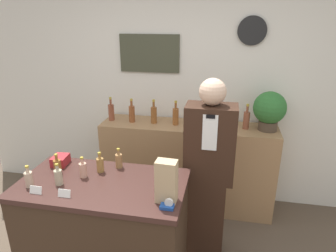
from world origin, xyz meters
name	(u,v)px	position (x,y,z in m)	size (l,w,h in m)	color
back_wall	(180,88)	(0.00, 2.00, 1.36)	(5.20, 0.09, 2.70)	silver
back_shelf	(187,166)	(0.14, 1.71, 0.50)	(1.93, 0.45, 1.01)	#9E754C
display_counter	(106,235)	(-0.34, 0.46, 0.48)	(1.26, 0.68, 0.96)	#382619
shopkeeper	(208,173)	(0.42, 0.98, 0.84)	(0.42, 0.27, 1.68)	#331E14
potted_plant	(270,109)	(0.97, 1.72, 1.23)	(0.34, 0.34, 0.41)	#4C3D2D
paper_bag	(166,182)	(0.18, 0.32, 1.11)	(0.14, 0.10, 0.30)	tan
tape_dispenser	(168,205)	(0.20, 0.24, 0.99)	(0.09, 0.06, 0.07)	#1E4799
price_card_left	(36,190)	(-0.73, 0.23, 0.99)	(0.09, 0.02, 0.06)	white
price_card_right	(64,193)	(-0.52, 0.23, 0.99)	(0.09, 0.02, 0.06)	white
gift_box	(60,160)	(-0.80, 0.67, 1.00)	(0.13, 0.16, 0.08)	maroon
counter_bottle_0	(29,179)	(-0.83, 0.30, 1.03)	(0.06, 0.06, 0.17)	tan
counter_bottle_1	(57,166)	(-0.73, 0.52, 1.03)	(0.06, 0.06, 0.17)	brown
counter_bottle_2	(58,177)	(-0.64, 0.37, 1.03)	(0.06, 0.06, 0.17)	tan
counter_bottle_3	(83,170)	(-0.51, 0.51, 1.03)	(0.06, 0.06, 0.17)	tan
counter_bottle_4	(100,164)	(-0.42, 0.61, 1.03)	(0.06, 0.06, 0.17)	olive
counter_bottle_5	(119,160)	(-0.30, 0.71, 1.03)	(0.06, 0.06, 0.17)	olive
shelf_bottle_0	(111,112)	(-0.75, 1.71, 1.11)	(0.07, 0.07, 0.27)	brown
shelf_bottle_1	(132,113)	(-0.50, 1.70, 1.11)	(0.07, 0.07, 0.27)	brown
shelf_bottle_2	(154,114)	(-0.25, 1.71, 1.11)	(0.07, 0.07, 0.27)	brown
shelf_bottle_3	(176,116)	(0.00, 1.70, 1.11)	(0.07, 0.07, 0.27)	brown
shelf_bottle_4	(199,117)	(0.25, 1.72, 1.11)	(0.07, 0.07, 0.27)	brown
shelf_bottle_5	(222,119)	(0.50, 1.69, 1.11)	(0.07, 0.07, 0.27)	brown
shelf_bottle_6	(246,120)	(0.75, 1.72, 1.11)	(0.07, 0.07, 0.27)	brown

